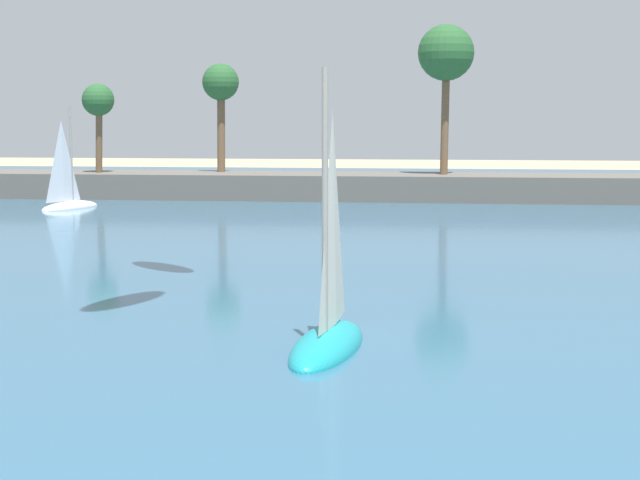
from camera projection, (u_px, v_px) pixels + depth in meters
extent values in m
cube|color=#33607F|center=(398.00, 212.00, 60.15)|extent=(220.00, 97.83, 0.06)
cube|color=#605B54|center=(403.00, 187.00, 68.82)|extent=(96.51, 6.00, 1.80)
cylinder|color=brown|center=(445.00, 114.00, 67.80)|extent=(0.60, 0.62, 8.23)
sphere|color=#285B2D|center=(446.00, 53.00, 67.29)|extent=(3.80, 3.80, 3.80)
cylinder|color=brown|center=(99.00, 136.00, 70.02)|extent=(0.72, 0.77, 5.13)
sphere|color=#285B2D|center=(98.00, 100.00, 69.71)|extent=(2.25, 2.25, 2.25)
cylinder|color=brown|center=(221.00, 127.00, 70.96)|extent=(0.62, 0.57, 6.37)
sphere|color=#285B2D|center=(221.00, 82.00, 70.57)|extent=(2.60, 2.60, 2.60)
ellipsoid|color=teal|center=(327.00, 349.00, 24.87)|extent=(2.07, 5.26, 1.03)
cylinder|color=gray|center=(325.00, 201.00, 24.16)|extent=(0.15, 0.15, 6.41)
pyramid|color=silver|center=(332.00, 217.00, 25.06)|extent=(0.40, 2.31, 5.45)
ellipsoid|color=white|center=(70.00, 208.00, 62.31)|extent=(3.13, 4.88, 0.94)
cylinder|color=gray|center=(71.00, 153.00, 62.09)|extent=(0.14, 0.14, 5.88)
pyramid|color=silver|center=(62.00, 161.00, 61.45)|extent=(0.95, 2.00, 5.00)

